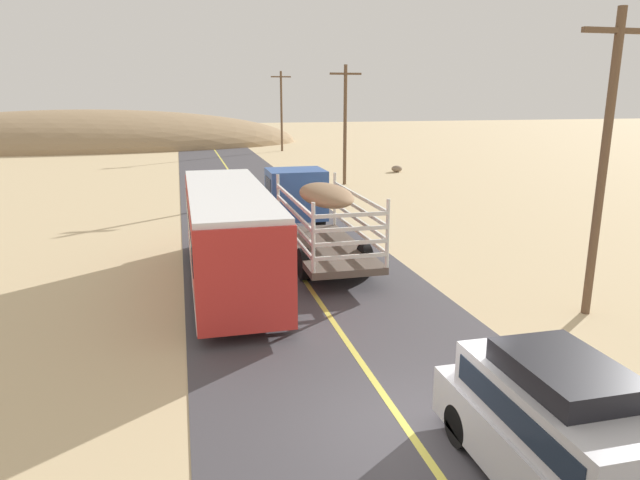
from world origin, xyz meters
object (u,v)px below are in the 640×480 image
(livestock_truck, at_px, (306,203))
(power_pole_far, at_px, (281,109))
(suv_near, at_px, (557,429))
(bus, at_px, (229,234))
(power_pole_near, at_px, (604,159))
(power_pole_mid, at_px, (345,122))
(boulder_mid_field, at_px, (397,169))

(livestock_truck, height_order, power_pole_far, power_pole_far)
(suv_near, height_order, livestock_truck, livestock_truck)
(suv_near, bearing_deg, bus, 109.25)
(bus, relative_size, power_pole_near, 1.20)
(bus, bearing_deg, power_pole_near, -26.93)
(suv_near, relative_size, livestock_truck, 0.48)
(bus, distance_m, power_pole_mid, 22.55)
(power_pole_near, relative_size, power_pole_far, 0.97)
(power_pole_mid, bearing_deg, boulder_mid_field, 41.64)
(livestock_truck, distance_m, bus, 5.71)
(power_pole_mid, distance_m, power_pole_far, 25.12)
(power_pole_near, xyz_separation_m, power_pole_mid, (0.00, 25.12, -0.12))
(power_pole_mid, bearing_deg, livestock_truck, -111.58)
(livestock_truck, bearing_deg, boulder_mid_field, 59.87)
(power_pole_near, relative_size, power_pole_mid, 1.03)
(boulder_mid_field, bearing_deg, power_pole_far, 106.87)
(power_pole_far, bearing_deg, power_pole_mid, -90.00)
(suv_near, relative_size, boulder_mid_field, 5.29)
(bus, xyz_separation_m, boulder_mid_field, (15.77, 25.49, -1.49))
(livestock_truck, bearing_deg, suv_near, -88.38)
(power_pole_far, xyz_separation_m, boulder_mid_field, (6.00, -19.79, -4.34))
(bus, xyz_separation_m, power_pole_far, (9.77, 45.28, 2.86))
(livestock_truck, bearing_deg, power_pole_near, -56.61)
(power_pole_mid, bearing_deg, power_pole_near, -90.00)
(bus, height_order, power_pole_near, power_pole_near)
(livestock_truck, relative_size, power_pole_far, 1.13)
(power_pole_far, bearing_deg, power_pole_near, -90.00)
(power_pole_mid, bearing_deg, suv_near, -100.32)
(boulder_mid_field, bearing_deg, power_pole_mid, -138.36)
(suv_near, bearing_deg, power_pole_far, 84.21)
(livestock_truck, xyz_separation_m, bus, (-3.56, -4.46, -0.04))
(boulder_mid_field, bearing_deg, bus, -121.74)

